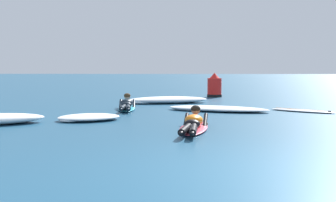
{
  "coord_description": "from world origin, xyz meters",
  "views": [
    {
      "loc": [
        -1.06,
        -5.7,
        1.39
      ],
      "look_at": [
        -1.53,
        6.08,
        0.44
      ],
      "focal_mm": 46.81,
      "sensor_mm": 36.0,
      "label": 1
    }
  ],
  "objects_px": {
    "drifting_surfboard": "(303,111)",
    "channel_marker_buoy": "(214,87)",
    "surfer_far": "(127,105)",
    "surfer_near": "(193,124)"
  },
  "relations": [
    {
      "from": "surfer_near",
      "to": "drifting_surfboard",
      "type": "height_order",
      "value": "surfer_near"
    },
    {
      "from": "surfer_far",
      "to": "channel_marker_buoy",
      "type": "distance_m",
      "value": 6.61
    },
    {
      "from": "drifting_surfboard",
      "to": "channel_marker_buoy",
      "type": "distance_m",
      "value": 6.65
    },
    {
      "from": "surfer_near",
      "to": "surfer_far",
      "type": "distance_m",
      "value": 4.85
    },
    {
      "from": "drifting_surfboard",
      "to": "channel_marker_buoy",
      "type": "relative_size",
      "value": 1.76
    },
    {
      "from": "surfer_near",
      "to": "drifting_surfboard",
      "type": "relative_size",
      "value": 1.39
    },
    {
      "from": "drifting_surfboard",
      "to": "channel_marker_buoy",
      "type": "height_order",
      "value": "channel_marker_buoy"
    },
    {
      "from": "surfer_far",
      "to": "drifting_surfboard",
      "type": "bearing_deg",
      "value": -4.68
    },
    {
      "from": "surfer_near",
      "to": "drifting_surfboard",
      "type": "xyz_separation_m",
      "value": [
        3.39,
        3.96,
        -0.1
      ]
    },
    {
      "from": "drifting_surfboard",
      "to": "channel_marker_buoy",
      "type": "bearing_deg",
      "value": 109.92
    }
  ]
}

